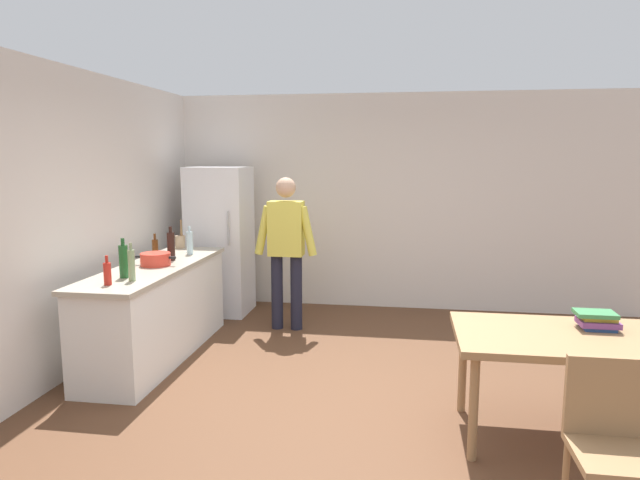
{
  "coord_description": "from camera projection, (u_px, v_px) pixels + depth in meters",
  "views": [
    {
      "loc": [
        0.35,
        -4.06,
        1.92
      ],
      "look_at": [
        -0.49,
        1.35,
        1.1
      ],
      "focal_mm": 31.08,
      "sensor_mm": 36.0,
      "label": 1
    }
  ],
  "objects": [
    {
      "name": "ground_plane",
      "position": [
        356.0,
        406.0,
        4.3
      ],
      "size": [
        14.0,
        14.0,
        0.0
      ],
      "primitive_type": "plane",
      "color": "brown"
    },
    {
      "name": "chair",
      "position": [
        613.0,
        436.0,
        2.77
      ],
      "size": [
        0.42,
        0.42,
        0.91
      ],
      "rotation": [
        0.0,
        0.0,
        -0.09
      ],
      "color": "#9E754C",
      "rests_on": "ground_plane"
    },
    {
      "name": "utensil_jar",
      "position": [
        180.0,
        241.0,
        6.24
      ],
      "size": [
        0.11,
        0.11,
        0.32
      ],
      "color": "tan",
      "rests_on": "kitchen_counter"
    },
    {
      "name": "bottle_beer_brown",
      "position": [
        155.0,
        249.0,
        5.56
      ],
      "size": [
        0.06,
        0.06,
        0.26
      ],
      "color": "#5B3314",
      "rests_on": "kitchen_counter"
    },
    {
      "name": "dining_table",
      "position": [
        562.0,
        345.0,
        3.7
      ],
      "size": [
        1.4,
        0.9,
        0.75
      ],
      "color": "#9E754C",
      "rests_on": "ground_plane"
    },
    {
      "name": "bottle_sauce_red",
      "position": [
        107.0,
        273.0,
        4.44
      ],
      "size": [
        0.06,
        0.06,
        0.24
      ],
      "color": "#B22319",
      "rests_on": "kitchen_counter"
    },
    {
      "name": "bottle_wine_green",
      "position": [
        124.0,
        261.0,
        4.7
      ],
      "size": [
        0.08,
        0.08,
        0.34
      ],
      "color": "#1E5123",
      "rests_on": "kitchen_counter"
    },
    {
      "name": "bottle_vinegar_tall",
      "position": [
        132.0,
        265.0,
        4.57
      ],
      "size": [
        0.06,
        0.06,
        0.32
      ],
      "color": "gray",
      "rests_on": "kitchen_counter"
    },
    {
      "name": "kitchen_counter",
      "position": [
        157.0,
        311.0,
        5.32
      ],
      "size": [
        0.64,
        2.2,
        0.9
      ],
      "color": "white",
      "rests_on": "ground_plane"
    },
    {
      "name": "refrigerator",
      "position": [
        220.0,
        241.0,
        6.8
      ],
      "size": [
        0.7,
        0.67,
        1.8
      ],
      "color": "white",
      "rests_on": "ground_plane"
    },
    {
      "name": "bottle_wine_dark",
      "position": [
        171.0,
        246.0,
        5.49
      ],
      "size": [
        0.08,
        0.08,
        0.34
      ],
      "color": "black",
      "rests_on": "kitchen_counter"
    },
    {
      "name": "wall_left",
      "position": [
        54.0,
        225.0,
        4.69
      ],
      "size": [
        0.12,
        5.6,
        2.7
      ],
      "primitive_type": "cube",
      "color": "silver",
      "rests_on": "ground_plane"
    },
    {
      "name": "cooking_pot",
      "position": [
        155.0,
        259.0,
        5.24
      ],
      "size": [
        0.4,
        0.28,
        0.12
      ],
      "color": "red",
      "rests_on": "kitchen_counter"
    },
    {
      "name": "wall_back",
      "position": [
        378.0,
        202.0,
        7.03
      ],
      "size": [
        6.4,
        0.12,
        2.7
      ],
      "primitive_type": "cube",
      "color": "silver",
      "rests_on": "ground_plane"
    },
    {
      "name": "person",
      "position": [
        286.0,
        243.0,
        6.11
      ],
      "size": [
        0.7,
        0.22,
        1.7
      ],
      "color": "#1E1E2D",
      "rests_on": "ground_plane"
    },
    {
      "name": "bottle_water_clear",
      "position": [
        190.0,
        242.0,
        5.83
      ],
      "size": [
        0.07,
        0.07,
        0.3
      ],
      "color": "silver",
      "rests_on": "kitchen_counter"
    },
    {
      "name": "book_stack",
      "position": [
        597.0,
        320.0,
        3.8
      ],
      "size": [
        0.28,
        0.21,
        0.12
      ],
      "color": "#284C8E",
      "rests_on": "dining_table"
    }
  ]
}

